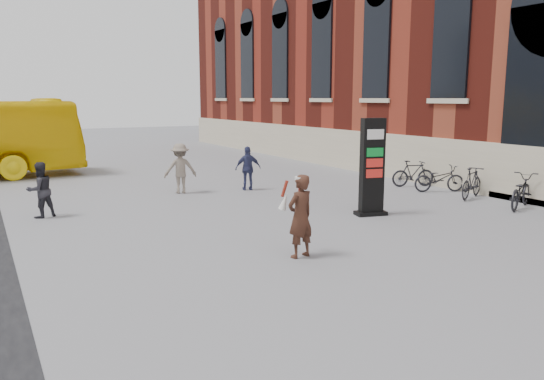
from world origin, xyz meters
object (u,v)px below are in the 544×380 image
bike_6 (439,179)px  bike_7 (413,174)px  bike_5 (472,183)px  info_pylon (372,167)px  pedestrian_a (40,190)px  pedestrian_b (180,168)px  woman (300,215)px  bike_4 (521,191)px  pedestrian_c (248,168)px

bike_6 → bike_7: bike_7 is taller
bike_5 → bike_7: (0.00, 2.68, -0.03)m
info_pylon → bike_5: info_pylon is taller
bike_6 → pedestrian_a: bearing=102.4°
pedestrian_b → woman: bearing=98.0°
pedestrian_a → bike_7: (12.63, -1.17, -0.28)m
bike_6 → bike_7: (0.00, 1.28, 0.02)m
pedestrian_a → bike_4: 13.84m
woman → bike_4: 8.46m
bike_5 → bike_6: bearing=-21.6°
info_pylon → bike_6: info_pylon is taller
pedestrian_b → bike_6: pedestrian_b is taller
pedestrian_a → pedestrian_b: bearing=179.2°
pedestrian_a → pedestrian_c: size_ratio=0.98×
bike_5 → info_pylon: bearing=73.0°
bike_5 → pedestrian_c: bearing=26.9°
info_pylon → pedestrian_c: bearing=115.7°
pedestrian_c → bike_7: bearing=172.9°
bike_4 → bike_7: bike_4 is taller
woman → bike_6: woman is taller
pedestrian_a → bike_4: pedestrian_a is taller
woman → pedestrian_a: bearing=-68.3°
woman → pedestrian_c: 8.26m
bike_4 → pedestrian_b: bearing=24.4°
bike_5 → bike_6: (0.00, 1.39, -0.05)m
woman → bike_6: bearing=-164.5°
info_pylon → pedestrian_a: bearing=166.3°
pedestrian_b → bike_4: pedestrian_b is taller
woman → bike_4: woman is taller
pedestrian_c → woman: bearing=86.0°
pedestrian_c → bike_7: (5.67, -2.34, -0.29)m
bike_5 → bike_4: bearing=158.4°
pedestrian_a → bike_7: pedestrian_a is taller
pedestrian_b → bike_6: bearing=163.0°
bike_6 → bike_7: size_ratio=1.10×
bike_4 → info_pylon: bearing=49.7°
pedestrian_a → bike_5: pedestrian_a is taller
info_pylon → bike_7: info_pylon is taller
woman → pedestrian_a: 7.86m
pedestrian_b → bike_5: bearing=155.8°
pedestrian_a → bike_5: bearing=141.5°
pedestrian_a → woman: bearing=101.1°
bike_6 → woman: bearing=139.8°
pedestrian_b → info_pylon: bearing=131.0°
pedestrian_a → bike_6: pedestrian_a is taller
bike_7 → bike_5: bearing=-160.1°
pedestrian_a → bike_6: bearing=147.5°
bike_4 → bike_5: 1.80m
info_pylon → bike_5: (4.52, 0.37, -0.84)m
pedestrian_a → pedestrian_c: 7.06m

